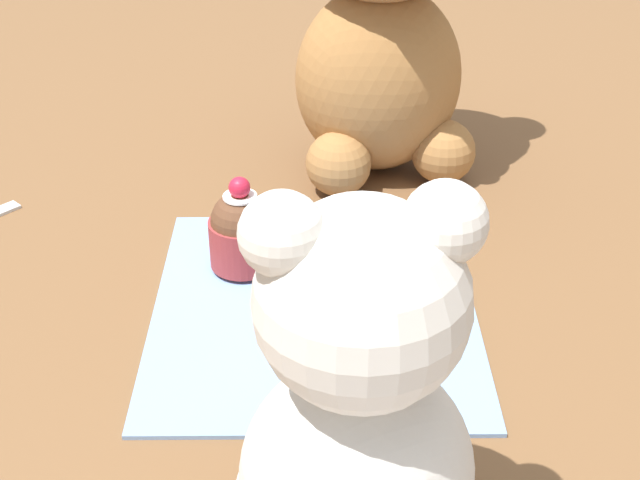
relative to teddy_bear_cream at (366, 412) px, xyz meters
The scene contains 6 objects.
ground_plane 0.22m from the teddy_bear_cream, 84.76° to the right, with size 4.00×4.00×0.00m, color brown.
knitted_placemat 0.22m from the teddy_bear_cream, 84.76° to the right, with size 0.21×0.24×0.01m, color #7A9ED1.
teddy_bear_cream is the anchor object (origin of this frame).
teddy_bear_tan 0.41m from the teddy_bear_cream, 95.13° to the right, with size 0.16×0.16×0.29m.
cupcake_near_cream_bear 0.17m from the teddy_bear_cream, 84.49° to the right, with size 0.05×0.05×0.07m.
cupcake_near_tan_bear 0.26m from the teddy_bear_cream, 74.52° to the right, with size 0.05×0.05×0.07m.
Camera 1 is at (0.00, 0.48, 0.36)m, focal length 50.00 mm.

